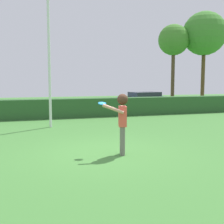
{
  "coord_description": "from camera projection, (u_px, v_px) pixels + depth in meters",
  "views": [
    {
      "loc": [
        -2.39,
        -8.17,
        2.17
      ],
      "look_at": [
        0.41,
        0.63,
        1.15
      ],
      "focal_mm": 46.39,
      "sensor_mm": 36.0,
      "label": 1
    }
  ],
  "objects": [
    {
      "name": "parked_car_blue",
      "position": [
        145.0,
        99.0,
        22.78
      ],
      "size": [
        4.38,
        2.23,
        1.25
      ],
      "color": "#263FA5",
      "rests_on": "ground"
    },
    {
      "name": "birch_tree",
      "position": [
        174.0,
        41.0,
        25.98
      ],
      "size": [
        2.76,
        2.76,
        7.16
      ],
      "color": "brown",
      "rests_on": "ground"
    },
    {
      "name": "maple_tree",
      "position": [
        204.0,
        34.0,
        26.15
      ],
      "size": [
        3.92,
        3.92,
        8.33
      ],
      "color": "brown",
      "rests_on": "ground"
    },
    {
      "name": "hedge_row",
      "position": [
        64.0,
        108.0,
        16.78
      ],
      "size": [
        29.51,
        0.9,
        1.1
      ],
      "primitive_type": "cube",
      "color": "#2B562A",
      "rests_on": "ground"
    },
    {
      "name": "lamppost",
      "position": [
        49.0,
        55.0,
        13.08
      ],
      "size": [
        0.24,
        0.24,
        5.94
      ],
      "color": "silver",
      "rests_on": "ground"
    },
    {
      "name": "ground_plane",
      "position": [
        105.0,
        153.0,
        8.7
      ],
      "size": [
        60.0,
        60.0,
        0.0
      ],
      "primitive_type": "plane",
      "color": "#417C36"
    },
    {
      "name": "person",
      "position": [
        122.0,
        117.0,
        8.35
      ],
      "size": [
        0.8,
        0.55,
        1.78
      ],
      "color": "slate",
      "rests_on": "ground"
    },
    {
      "name": "frisbee",
      "position": [
        102.0,
        103.0,
        8.5
      ],
      "size": [
        0.24,
        0.23,
        0.08
      ],
      "color": "#268CE5"
    }
  ]
}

